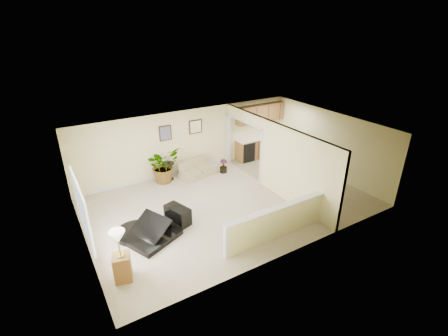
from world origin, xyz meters
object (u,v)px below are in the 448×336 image
loveseat (197,168)px  small_plant (223,167)px  accent_table (168,169)px  piano (148,221)px  palm_plant (163,165)px  piano_bench (178,215)px  lamp_stand (121,260)px

loveseat → small_plant: (1.03, -0.30, -0.07)m
accent_table → piano: bearing=-121.1°
small_plant → palm_plant: bearing=168.4°
loveseat → palm_plant: (-1.29, 0.17, 0.35)m
piano_bench → small_plant: size_ratio=1.47×
loveseat → piano: bearing=-148.2°
loveseat → small_plant: loveseat is taller
lamp_stand → small_plant: bearing=37.3°
small_plant → loveseat: bearing=163.5°
accent_table → palm_plant: bearing=-167.4°
piano → accent_table: bearing=35.1°
accent_table → lamp_stand: lamp_stand is taller
piano → lamp_stand: size_ratio=1.41×
piano_bench → loveseat: (1.96, 2.65, 0.03)m
piano_bench → palm_plant: (0.68, 2.82, 0.38)m
accent_table → lamp_stand: (-2.92, -4.36, 0.13)m
loveseat → accent_table: 1.12m
piano → accent_table: piano is taller
piano_bench → small_plant: (2.99, 2.34, -0.04)m
piano_bench → piano: bearing=-167.6°
piano_bench → accent_table: size_ratio=1.18×
loveseat → palm_plant: 1.35m
piano_bench → small_plant: bearing=38.0°
piano → piano_bench: (0.98, 0.21, -0.26)m
lamp_stand → loveseat: bearing=45.9°
piano → loveseat: (2.94, 2.86, -0.23)m
piano_bench → palm_plant: palm_plant is taller
piano_bench → lamp_stand: 2.55m
piano → palm_plant: 3.46m
piano_bench → palm_plant: 2.92m
loveseat → lamp_stand: 5.77m
piano → small_plant: size_ratio=3.44×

